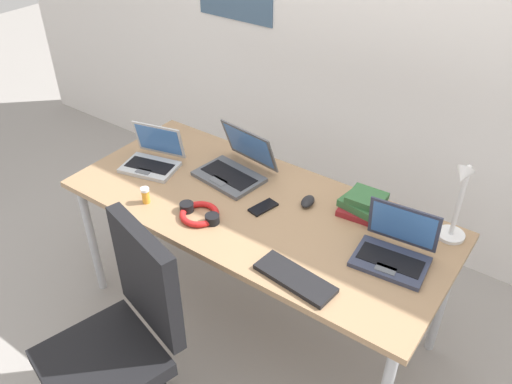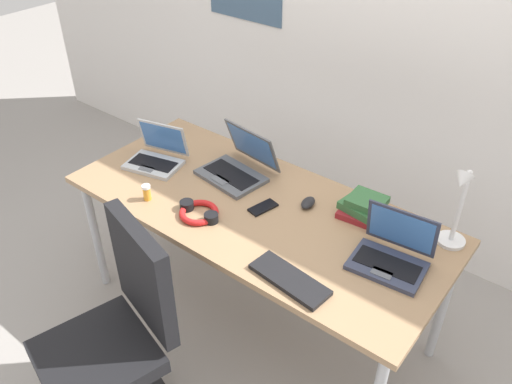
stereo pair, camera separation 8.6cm
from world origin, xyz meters
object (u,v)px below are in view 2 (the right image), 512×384
at_px(computer_mouse, 308,203).
at_px(book_stack, 364,208).
at_px(headphones, 199,212).
at_px(office_chair, 116,350).
at_px(pill_bottle, 147,192).
at_px(desk_lamp, 458,208).
at_px(external_keyboard, 290,279).
at_px(laptop_back_right, 156,156).
at_px(cell_phone, 263,207).
at_px(laptop_far_corner, 392,254).
at_px(laptop_near_mouse, 238,166).

relative_size(computer_mouse, book_stack, 0.45).
bearing_deg(headphones, computer_mouse, 46.05).
bearing_deg(office_chair, pill_bottle, 120.80).
distance_m(desk_lamp, office_chair, 1.51).
bearing_deg(external_keyboard, office_chair, -131.26).
relative_size(laptop_back_right, external_keyboard, 0.97).
distance_m(laptop_back_right, external_keyboard, 1.07).
relative_size(desk_lamp, external_keyboard, 1.21).
bearing_deg(headphones, cell_phone, 47.77).
xyz_separation_m(laptop_far_corner, book_stack, (-0.23, 0.20, 0.00)).
height_order(external_keyboard, headphones, headphones).
distance_m(desk_lamp, computer_mouse, 0.65).
bearing_deg(cell_phone, computer_mouse, 56.79).
xyz_separation_m(external_keyboard, cell_phone, (-0.36, 0.31, -0.01)).
bearing_deg(pill_bottle, computer_mouse, 34.26).
distance_m(laptop_back_right, headphones, 0.51).
distance_m(laptop_near_mouse, book_stack, 0.67).
bearing_deg(cell_phone, headphones, -119.06).
bearing_deg(book_stack, pill_bottle, -149.26).
relative_size(book_stack, office_chair, 0.22).
relative_size(external_keyboard, office_chair, 0.34).
xyz_separation_m(cell_phone, headphones, (-0.20, -0.22, 0.01)).
xyz_separation_m(computer_mouse, headphones, (-0.35, -0.36, -0.00)).
height_order(computer_mouse, book_stack, book_stack).
distance_m(cell_phone, headphones, 0.29).
bearing_deg(laptop_near_mouse, pill_bottle, -114.82).
distance_m(cell_phone, office_chair, 0.88).
height_order(external_keyboard, computer_mouse, computer_mouse).
relative_size(laptop_near_mouse, office_chair, 0.37).
xyz_separation_m(cell_phone, book_stack, (0.39, 0.23, 0.04)).
relative_size(laptop_far_corner, pill_bottle, 3.93).
bearing_deg(pill_bottle, headphones, 12.68).
relative_size(headphones, book_stack, 0.99).
bearing_deg(desk_lamp, external_keyboard, -124.88).
bearing_deg(laptop_near_mouse, book_stack, 7.39).
relative_size(laptop_back_right, laptop_near_mouse, 0.89).
xyz_separation_m(laptop_far_corner, cell_phone, (-0.62, -0.03, -0.04)).
bearing_deg(laptop_back_right, office_chair, -56.41).
bearing_deg(pill_bottle, laptop_near_mouse, 65.18).
distance_m(desk_lamp, laptop_near_mouse, 1.05).
relative_size(laptop_far_corner, computer_mouse, 3.23).
relative_size(desk_lamp, pill_bottle, 5.07).
bearing_deg(office_chair, external_keyboard, 42.61).
height_order(desk_lamp, computer_mouse, desk_lamp).
height_order(laptop_far_corner, office_chair, office_chair).
bearing_deg(laptop_near_mouse, desk_lamp, 6.78).
bearing_deg(headphones, desk_lamp, 26.85).
height_order(laptop_back_right, computer_mouse, laptop_back_right).
xyz_separation_m(laptop_far_corner, pill_bottle, (-1.09, -0.31, -0.00)).
height_order(desk_lamp, headphones, desk_lamp).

